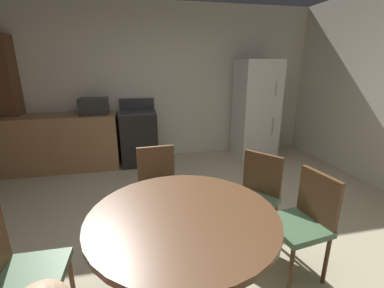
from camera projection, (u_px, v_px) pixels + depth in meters
The scene contains 12 objects.
ground_plane at pixel (195, 254), 2.35m from camera, with size 14.00×14.00×0.00m, color beige.
wall_back at pixel (160, 83), 4.66m from camera, with size 5.95×0.12×2.70m, color silver.
kitchen_counter at pixel (58, 143), 4.19m from camera, with size 1.90×0.60×0.90m, color #9E754C.
pantry_column at pixel (5, 106), 4.04m from camera, with size 0.44×0.36×2.10m, color brown.
oven_range at pixel (139, 137), 4.46m from camera, with size 0.60×0.60×1.10m.
refrigerator at pixel (256, 110), 4.72m from camera, with size 0.68×0.68×1.76m.
microwave at pixel (94, 106), 4.15m from camera, with size 0.44×0.32×0.26m, color #2D2B28.
dining_table at pixel (183, 235), 1.66m from camera, with size 1.20×1.20×0.76m.
chair_north at pixel (158, 184), 2.61m from camera, with size 0.43×0.43×0.87m.
chair_east at pixel (304, 219), 2.02m from camera, with size 0.45×0.45×0.87m.
chair_northeast at pixel (255, 194), 2.42m from camera, with size 0.56×0.56×0.87m.
chair_west at pixel (15, 272), 1.50m from camera, with size 0.41×0.41×0.87m.
Camera 1 is at (-0.44, -1.91, 1.65)m, focal length 24.06 mm.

